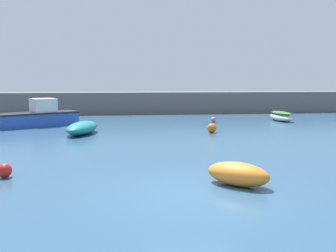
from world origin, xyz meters
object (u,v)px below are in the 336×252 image
Objects in this scene: mooring_buoy_orange at (212,128)px; mooring_buoy_pink at (213,120)px; mooring_buoy_red at (4,171)px; motorboat_grey_hull at (39,116)px; fishing_dinghy_green at (238,174)px; open_tender_yellow at (82,128)px; rowboat_with_red_cover at (281,116)px.

mooring_buoy_orange is 1.38× the size of mooring_buoy_pink.
mooring_buoy_red is (-9.15, -9.57, -0.05)m from mooring_buoy_orange.
motorboat_grey_hull is 12.06m from mooring_buoy_orange.
motorboat_grey_hull is at bearing -176.13° from mooring_buoy_pink.
fishing_dinghy_green reaches higher than mooring_buoy_pink.
motorboat_grey_hull is 11.76× the size of mooring_buoy_red.
open_tender_yellow is 1.83× the size of fishing_dinghy_green.
motorboat_grey_hull is 2.66× the size of fishing_dinghy_green.
mooring_buoy_red is (-1.43, -9.92, -0.13)m from open_tender_yellow.
mooring_buoy_pink is (3.38, 16.93, -0.15)m from fishing_dinghy_green.
mooring_buoy_red is (-7.22, 1.80, -0.12)m from fishing_dinghy_green.
motorboat_grey_hull reaches higher than fishing_dinghy_green.
fishing_dinghy_green is (5.80, -11.72, -0.02)m from open_tender_yellow.
rowboat_with_red_cover reaches higher than fishing_dinghy_green.
motorboat_grey_hull is 12.59m from mooring_buoy_pink.
mooring_buoy_orange is at bearing -104.62° from mooring_buoy_pink.
open_tender_yellow is 9.29× the size of mooring_buoy_pink.
mooring_buoy_orange is (7.73, -0.35, -0.09)m from open_tender_yellow.
rowboat_with_red_cover is at bearing 40.21° from mooring_buoy_orange.
fishing_dinghy_green reaches higher than mooring_buoy_orange.
rowboat_with_red_cover is at bearing 43.80° from mooring_buoy_red.
fishing_dinghy_green is 5.07× the size of mooring_buoy_pink.
mooring_buoy_pink is at bearing 54.98° from mooring_buoy_red.
motorboat_grey_hull is at bearing 51.24° from open_tender_yellow.
rowboat_with_red_cover is 0.55× the size of motorboat_grey_hull.
fishing_dinghy_green is at bearing -99.65° from mooring_buoy_orange.
motorboat_grey_hull is at bearing 162.18° from fishing_dinghy_green.
mooring_buoy_orange is at bearing 46.26° from mooring_buoy_red.
motorboat_grey_hull is 9.78× the size of mooring_buoy_orange.
rowboat_with_red_cover reaches higher than mooring_buoy_orange.
rowboat_with_red_cover is at bearing 152.39° from motorboat_grey_hull.
mooring_buoy_red is at bearing -174.57° from open_tender_yellow.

